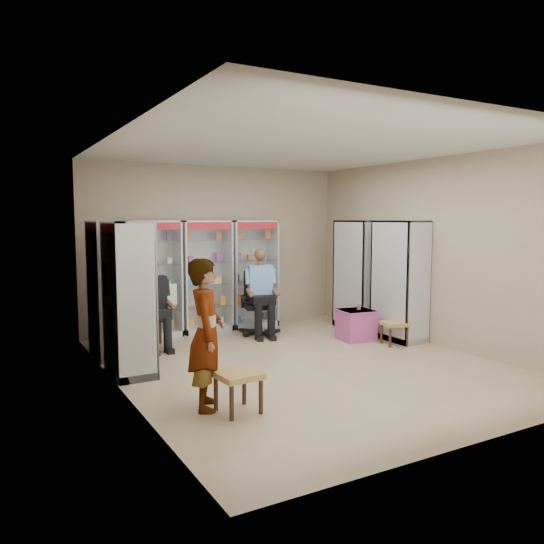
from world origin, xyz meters
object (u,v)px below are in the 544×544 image
cabinet_right_near (400,281)px  pink_trunk (356,325)px  standing_man (206,334)px  cabinet_right_far (358,275)px  cabinet_back_left (153,279)px  wooden_chair (152,318)px  cabinet_back_mid (205,276)px  woven_stool_b (238,392)px  cabinet_left_near (129,298)px  cabinet_back_right (252,274)px  office_chair (259,303)px  seated_shopkeeper (260,295)px  woven_stool_a (394,333)px  cabinet_left_far (110,289)px

cabinet_right_near → pink_trunk: bearing=63.6°
cabinet_right_near → standing_man: (-4.07, -1.46, -0.19)m
cabinet_right_far → cabinet_back_left: bearing=72.2°
wooden_chair → pink_trunk: (3.13, -1.18, -0.22)m
cabinet_back_mid → woven_stool_b: (-1.25, -3.97, -0.78)m
cabinet_back_mid → cabinet_left_near: bearing=-132.8°
cabinet_left_near → cabinet_right_near: bearing=87.4°
wooden_chair → cabinet_right_far: bearing=-6.0°
cabinet_left_near → pink_trunk: (3.81, 0.12, -0.75)m
cabinet_back_right → cabinet_left_near: (-2.83, -2.03, 0.00)m
cabinet_back_left → office_chair: 1.87m
seated_shopkeeper → woven_stool_a: seated_shopkeeper is taller
cabinet_back_mid → seated_shopkeeper: size_ratio=1.41×
cabinet_right_near → woven_stool_b: (-3.83, -1.74, -0.78)m
cabinet_back_left → woven_stool_b: cabinet_back_left is taller
cabinet_back_left → cabinet_right_far: same height
cabinet_back_left → cabinet_back_right: (1.90, 0.00, 0.00)m
cabinet_back_mid → pink_trunk: cabinet_back_mid is taller
woven_stool_a → cabinet_back_mid: bearing=132.1°
wooden_chair → woven_stool_a: 3.88m
cabinet_back_right → standing_man: size_ratio=1.24×
cabinet_back_right → cabinet_right_far: size_ratio=1.00×
woven_stool_a → woven_stool_b: woven_stool_b is taller
cabinet_right_far → standing_man: 4.81m
seated_shopkeeper → cabinet_right_near: bearing=-22.4°
cabinet_left_far → standing_man: size_ratio=1.24×
cabinet_back_left → cabinet_right_far: size_ratio=1.00×
pink_trunk → cabinet_right_far: bearing=50.2°
cabinet_back_mid → cabinet_right_far: 2.82m
cabinet_right_far → pink_trunk: cabinet_right_far is taller
cabinet_left_far → cabinet_left_near: 1.10m
seated_shopkeeper → office_chair: bearing=105.9°
cabinet_back_left → cabinet_back_mid: same height
standing_man → woven_stool_b: bearing=-114.9°
cabinet_back_mid → cabinet_right_near: (2.58, -2.23, 0.00)m
cabinet_left_far → pink_trunk: bearing=75.6°
pink_trunk → woven_stool_b: size_ratio=1.22×
office_chair → seated_shopkeeper: bearing=-74.1°
office_chair → cabinet_right_near: bearing=-23.4°
wooden_chair → cabinet_left_near: bearing=-117.6°
cabinet_right_far → wooden_chair: bearing=84.0°
cabinet_back_left → pink_trunk: 3.53m
cabinet_left_near → standing_man: (0.39, -1.66, -0.19)m
woven_stool_b → seated_shopkeeper: bearing=58.5°
seated_shopkeeper → pink_trunk: size_ratio=2.69×
wooden_chair → office_chair: (1.92, 0.02, 0.09)m
cabinet_back_right → cabinet_left_near: bearing=-144.3°
woven_stool_a → standing_man: standing_man is taller
cabinet_back_right → cabinet_left_far: same height
seated_shopkeeper → standing_man: 3.67m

